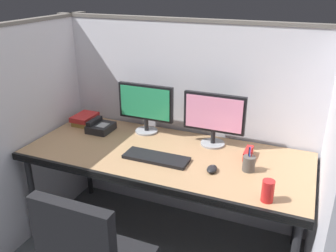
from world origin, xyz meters
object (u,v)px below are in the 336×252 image
book_stack (86,119)px  monitor_right (214,116)px  desk (164,161)px  pen_cup (249,163)px  keyboard_main (156,158)px  computer_mouse (212,169)px  desk_phone (100,127)px  soda_can (268,191)px  monitor_left (146,105)px  red_stapler (248,153)px

book_stack → monitor_right: bearing=0.6°
desk → book_stack: book_stack is taller
pen_cup → keyboard_main: bearing=-171.7°
monitor_right → keyboard_main: size_ratio=1.00×
desk → keyboard_main: bearing=-102.9°
book_stack → desk: bearing=-17.7°
computer_mouse → desk_phone: size_ratio=0.51×
soda_can → monitor_right: bearing=129.4°
monitor_left → pen_cup: bearing=-19.3°
computer_mouse → soda_can: soda_can is taller
red_stapler → book_stack: bearing=176.3°
book_stack → computer_mouse: bearing=-17.1°
soda_can → desk_phone: bearing=160.9°
red_stapler → soda_can: 0.49m
book_stack → pen_cup: 1.39m
desk_phone → pen_cup: size_ratio=1.20×
desk_phone → pen_cup: bearing=-8.4°
red_stapler → soda_can: size_ratio=1.23×
monitor_left → keyboard_main: monitor_left is taller
keyboard_main → soda_can: bearing=-15.2°
desk_phone → book_stack: (-0.19, 0.09, 0.00)m
keyboard_main → book_stack: (-0.78, 0.34, 0.03)m
book_stack → pen_cup: (1.36, -0.26, 0.01)m
monitor_right → pen_cup: size_ratio=2.71×
desk → keyboard_main: size_ratio=4.42×
monitor_left → desk_phone: 0.40m
desk_phone → desk: bearing=-15.6°
monitor_right → desk: bearing=-133.9°
computer_mouse → soda_can: bearing=-27.7°
monitor_left → soda_can: monitor_left is taller
monitor_right → book_stack: size_ratio=2.02×
monitor_right → book_stack: bearing=-179.4°
monitor_left → computer_mouse: 0.77m
monitor_left → monitor_right: 0.53m
book_stack → soda_can: (1.51, -0.54, 0.02)m
monitor_right → pen_cup: monitor_right is taller
computer_mouse → desk_phone: desk_phone is taller
keyboard_main → red_stapler: 0.60m
monitor_left → computer_mouse: (0.63, -0.39, -0.20)m
desk → pen_cup: (0.56, -0.00, 0.10)m
monitor_left → soda_can: (0.98, -0.58, -0.15)m
desk → monitor_right: bearing=46.1°
keyboard_main → red_stapler: bearing=25.3°
book_stack → soda_can: size_ratio=1.75×
monitor_right → book_stack: monitor_right is taller
computer_mouse → monitor_right: bearing=105.3°
desk → desk_phone: 0.64m
monitor_right → book_stack: 1.07m
keyboard_main → desk_phone: size_ratio=2.26×
desk → book_stack: size_ratio=8.91×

